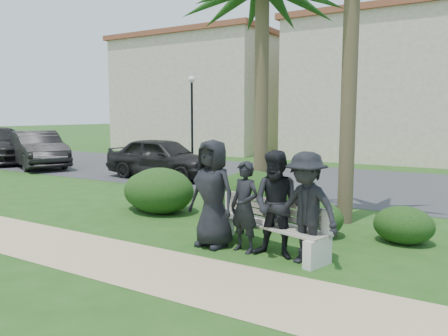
{
  "coord_description": "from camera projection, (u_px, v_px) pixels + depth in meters",
  "views": [
    {
      "loc": [
        4.25,
        -6.68,
        2.3
      ],
      "look_at": [
        -0.4,
        1.0,
        1.2
      ],
      "focal_mm": 35.0,
      "sensor_mm": 36.0,
      "label": 1
    }
  ],
  "objects": [
    {
      "name": "ground",
      "position": [
        215.0,
        239.0,
        8.13
      ],
      "size": [
        160.0,
        160.0,
        0.0
      ],
      "primitive_type": "plane",
      "color": "#1C4614",
      "rests_on": "ground"
    },
    {
      "name": "park_bench",
      "position": [
        265.0,
        228.0,
        7.45
      ],
      "size": [
        2.5,
        1.19,
        0.82
      ],
      "rotation": [
        0.0,
        0.0,
        -0.29
      ],
      "color": "gray",
      "rests_on": "ground"
    },
    {
      "name": "car_a",
      "position": [
        163.0,
        158.0,
        15.84
      ],
      "size": [
        4.38,
        1.81,
        1.48
      ],
      "primitive_type": "imported",
      "rotation": [
        0.0,
        0.0,
        1.59
      ],
      "color": "black",
      "rests_on": "ground"
    },
    {
      "name": "car_b",
      "position": [
        37.0,
        149.0,
        19.1
      ],
      "size": [
        5.1,
        3.48,
        1.59
      ],
      "primitive_type": "imported",
      "rotation": [
        0.0,
        0.0,
        1.16
      ],
      "color": "black",
      "rests_on": "ground"
    },
    {
      "name": "hedge_c",
      "position": [
        235.0,
        196.0,
        9.79
      ],
      "size": [
        1.49,
        1.23,
        0.97
      ],
      "primitive_type": "ellipsoid",
      "color": "black",
      "rests_on": "ground"
    },
    {
      "name": "stucco_bldg_right",
      "position": [
        378.0,
        89.0,
        23.49
      ],
      "size": [
        8.4,
        8.4,
        7.3
      ],
      "color": "#BCAB8D",
      "rests_on": "ground"
    },
    {
      "name": "asphalt_street",
      "position": [
        340.0,
        182.0,
        14.93
      ],
      "size": [
        160.0,
        8.0,
        0.01
      ],
      "primitive_type": "cube",
      "color": "#2D2D30",
      "rests_on": "ground"
    },
    {
      "name": "man_a",
      "position": [
        213.0,
        194.0,
        7.56
      ],
      "size": [
        0.98,
        0.71,
        1.88
      ],
      "primitive_type": "imported",
      "rotation": [
        0.0,
        0.0,
        -0.12
      ],
      "color": "black",
      "rests_on": "ground"
    },
    {
      "name": "man_d",
      "position": [
        306.0,
        208.0,
        6.68
      ],
      "size": [
        1.25,
        0.89,
        1.74
      ],
      "primitive_type": "imported",
      "rotation": [
        0.0,
        0.0,
        -0.23
      ],
      "color": "black",
      "rests_on": "ground"
    },
    {
      "name": "hedge_e",
      "position": [
        315.0,
        217.0,
        8.34
      ],
      "size": [
        1.09,
        0.9,
        0.71
      ],
      "primitive_type": "ellipsoid",
      "color": "black",
      "rests_on": "ground"
    },
    {
      "name": "hedge_a",
      "position": [
        153.0,
        189.0,
        10.61
      ],
      "size": [
        1.5,
        1.24,
        0.98
      ],
      "primitive_type": "ellipsoid",
      "color": "black",
      "rests_on": "ground"
    },
    {
      "name": "stucco_bldg_left",
      "position": [
        207.0,
        94.0,
        29.14
      ],
      "size": [
        10.4,
        8.4,
        7.3
      ],
      "color": "#BCAB8D",
      "rests_on": "ground"
    },
    {
      "name": "hedge_b",
      "position": [
        160.0,
        189.0,
        10.28
      ],
      "size": [
        1.68,
        1.39,
        1.1
      ],
      "primitive_type": "ellipsoid",
      "color": "black",
      "rests_on": "ground"
    },
    {
      "name": "footpath",
      "position": [
        151.0,
        267.0,
        6.61
      ],
      "size": [
        30.0,
        1.6,
        0.01
      ],
      "primitive_type": "cube",
      "color": "tan",
      "rests_on": "ground"
    },
    {
      "name": "hedge_d",
      "position": [
        253.0,
        195.0,
        9.38
      ],
      "size": [
        1.75,
        1.45,
        1.14
      ],
      "primitive_type": "ellipsoid",
      "color": "black",
      "rests_on": "ground"
    },
    {
      "name": "hedge_f",
      "position": [
        404.0,
        224.0,
        7.84
      ],
      "size": [
        1.06,
        0.87,
        0.69
      ],
      "primitive_type": "ellipsoid",
      "color": "black",
      "rests_on": "ground"
    },
    {
      "name": "man_c",
      "position": [
        278.0,
        205.0,
        6.97
      ],
      "size": [
        0.88,
        0.7,
        1.74
      ],
      "primitive_type": "imported",
      "rotation": [
        0.0,
        0.0,
        0.06
      ],
      "color": "black",
      "rests_on": "ground"
    },
    {
      "name": "street_lamp",
      "position": [
        192.0,
        102.0,
        22.59
      ],
      "size": [
        0.36,
        0.36,
        4.29
      ],
      "color": "black",
      "rests_on": "ground"
    },
    {
      "name": "man_b",
      "position": [
        245.0,
        207.0,
        7.28
      ],
      "size": [
        0.63,
        0.49,
        1.53
      ],
      "primitive_type": "imported",
      "rotation": [
        0.0,
        0.0,
        -0.23
      ],
      "color": "black",
      "rests_on": "ground"
    }
  ]
}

